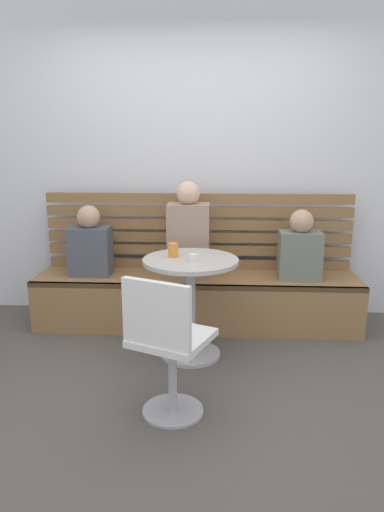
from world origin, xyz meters
TOP-DOWN VIEW (x-y plane):
  - ground at (0.00, 0.00)m, footprint 8.00×8.00m
  - back_wall at (0.00, 1.64)m, footprint 5.20×0.10m
  - booth_bench at (0.00, 1.20)m, footprint 2.70×0.52m
  - booth_backrest at (0.00, 1.44)m, footprint 2.65×0.04m
  - cafe_table at (-0.02, 0.62)m, footprint 0.68×0.68m
  - white_chair at (-0.10, -0.19)m, footprint 0.53×0.53m
  - person_adult at (-0.07, 1.18)m, footprint 0.34×0.22m
  - person_child_left at (0.84, 1.18)m, footprint 0.34×0.22m
  - person_child_middle at (-0.89, 1.20)m, footprint 0.34×0.22m
  - cup_tumbler_orange at (-0.14, 0.67)m, footprint 0.07×0.07m
  - cup_espresso_small at (0.01, 0.54)m, footprint 0.06×0.06m

SIDE VIEW (x-z plane):
  - ground at x=0.00m, z-range 0.00..0.00m
  - booth_bench at x=0.00m, z-range 0.00..0.44m
  - white_chair at x=-0.10m, z-range 0.04..0.89m
  - cafe_table at x=-0.02m, z-range 0.15..0.89m
  - person_child_left at x=0.84m, z-range 0.40..0.98m
  - person_child_middle at x=-0.89m, z-range 0.40..0.99m
  - cup_espresso_small at x=0.01m, z-range 0.74..0.79m
  - booth_backrest at x=0.00m, z-range 0.44..1.11m
  - cup_tumbler_orange at x=-0.14m, z-range 0.74..0.84m
  - person_adult at x=-0.07m, z-range 0.40..1.19m
  - back_wall at x=0.00m, z-range 0.00..2.90m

